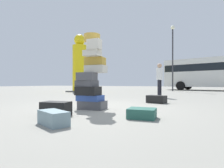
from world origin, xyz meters
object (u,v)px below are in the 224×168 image
(parked_bus, at_px, (220,71))
(person_bearded_onlooker, at_px, (160,77))
(suitcase_tower, at_px, (91,78))
(suitcase_slate_foreground_near, at_px, (53,118))
(suitcase_teal_foreground_far, at_px, (142,113))
(suitcase_black_behind_tower, at_px, (156,99))
(lamp_post, at_px, (173,48))
(person_tourist_with_camera, at_px, (94,77))
(suitcase_black_right_side, at_px, (56,109))
(yellow_dummy_statue, at_px, (80,66))

(parked_bus, bearing_deg, person_bearded_onlooker, -94.78)
(suitcase_tower, distance_m, suitcase_slate_foreground_near, 1.98)
(suitcase_slate_foreground_near, distance_m, suitcase_teal_foreground_far, 1.63)
(suitcase_teal_foreground_far, relative_size, suitcase_black_behind_tower, 0.83)
(suitcase_black_behind_tower, distance_m, lamp_post, 11.16)
(suitcase_teal_foreground_far, distance_m, person_tourist_with_camera, 5.42)
(suitcase_black_right_side, xyz_separation_m, suitcase_teal_foreground_far, (1.65, 0.56, -0.05))
(suitcase_tower, relative_size, suitcase_slate_foreground_near, 3.25)
(suitcase_tower, relative_size, lamp_post, 0.33)
(suitcase_black_behind_tower, relative_size, person_bearded_onlooker, 0.38)
(suitcase_tower, xyz_separation_m, suitcase_black_behind_tower, (1.22, 2.24, -0.67))
(suitcase_teal_foreground_far, xyz_separation_m, person_bearded_onlooker, (-0.76, 5.47, 0.89))
(suitcase_tower, xyz_separation_m, yellow_dummy_statue, (-6.10, 7.74, 1.25))
(suitcase_teal_foreground_far, relative_size, person_bearded_onlooker, 0.31)
(parked_bus, height_order, lamp_post, lamp_post)
(suitcase_black_right_side, bearing_deg, suitcase_black_behind_tower, 58.39)
(lamp_post, bearing_deg, suitcase_teal_foreground_far, -84.95)
(suitcase_slate_foreground_near, relative_size, yellow_dummy_statue, 0.13)
(person_tourist_with_camera, bearing_deg, suitcase_tower, -2.65)
(suitcase_black_behind_tower, xyz_separation_m, person_bearded_onlooker, (-0.42, 2.61, 0.86))
(yellow_dummy_statue, bearing_deg, suitcase_black_right_side, -56.09)
(person_bearded_onlooker, bearing_deg, suitcase_black_behind_tower, 16.06)
(suitcase_slate_foreground_near, distance_m, parked_bus, 18.29)
(suitcase_tower, bearing_deg, yellow_dummy_statue, 128.21)
(lamp_post, bearing_deg, person_bearded_onlooker, -86.94)
(suitcase_black_right_side, distance_m, suitcase_black_behind_tower, 3.66)
(yellow_dummy_statue, bearing_deg, lamp_post, 37.62)
(lamp_post, bearing_deg, suitcase_black_right_side, -91.95)
(parked_bus, bearing_deg, lamp_post, -127.57)
(suitcase_teal_foreground_far, height_order, yellow_dummy_statue, yellow_dummy_statue)
(suitcase_black_right_side, relative_size, yellow_dummy_statue, 0.12)
(suitcase_black_behind_tower, bearing_deg, lamp_post, 107.05)
(parked_bus, relative_size, lamp_post, 1.79)
(parked_bus, bearing_deg, suitcase_black_behind_tower, -89.99)
(suitcase_slate_foreground_near, relative_size, person_bearded_onlooker, 0.36)
(suitcase_slate_foreground_near, distance_m, person_tourist_with_camera, 5.78)
(suitcase_teal_foreground_far, xyz_separation_m, suitcase_black_behind_tower, (-0.34, 2.86, 0.03))
(person_bearded_onlooker, distance_m, yellow_dummy_statue, 7.56)
(person_bearded_onlooker, bearing_deg, parked_bus, 169.57)
(person_tourist_with_camera, bearing_deg, parked_bus, 119.88)
(person_tourist_with_camera, distance_m, yellow_dummy_statue, 6.08)
(person_bearded_onlooker, bearing_deg, person_tourist_with_camera, -55.22)
(yellow_dummy_statue, xyz_separation_m, parked_bus, (10.39, 8.25, -0.22))
(yellow_dummy_statue, relative_size, parked_bus, 0.44)
(suitcase_black_right_side, height_order, person_tourist_with_camera, person_tourist_with_camera)
(parked_bus, xyz_separation_m, lamp_post, (-3.92, -3.27, 2.01))
(suitcase_black_behind_tower, bearing_deg, suitcase_slate_foreground_near, -88.45)
(suitcase_slate_foreground_near, bearing_deg, yellow_dummy_statue, 145.55)
(suitcase_teal_foreground_far, xyz_separation_m, yellow_dummy_statue, (-7.65, 8.37, 1.96))
(suitcase_teal_foreground_far, bearing_deg, suitcase_black_right_side, -167.40)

